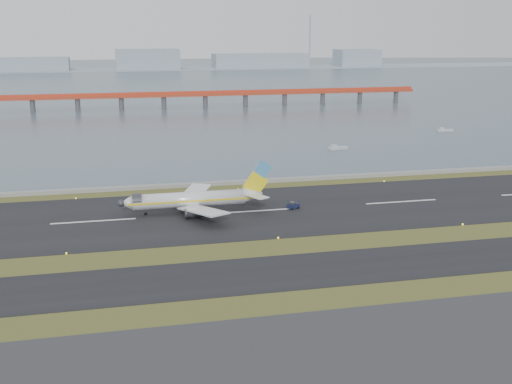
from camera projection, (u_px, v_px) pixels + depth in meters
ground at (287, 250)px, 134.24m from camera, size 1000.00×1000.00×0.00m
taxiway_strip at (304, 270)px, 122.90m from camera, size 1000.00×18.00×0.10m
runway_strip at (256, 211)px, 162.56m from camera, size 1000.00×45.00×0.10m
seawall at (233, 182)px, 190.78m from camera, size 1000.00×2.50×1.00m
bay_water at (148, 80)px, 568.62m from camera, size 1400.00×800.00×1.30m
red_pier at (205, 95)px, 372.82m from camera, size 260.00×5.00×10.20m
far_shoreline at (151, 64)px, 721.14m from camera, size 1400.00×80.00×60.50m
airliner at (195, 199)px, 160.77m from camera, size 38.52×32.89×12.80m
pushback_tug at (293, 206)px, 164.46m from camera, size 3.40×2.73×1.91m
workboat_near at (337, 148)px, 245.30m from camera, size 8.04×3.75×1.88m
workboat_far at (444, 130)px, 287.83m from camera, size 7.72×2.57×1.86m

